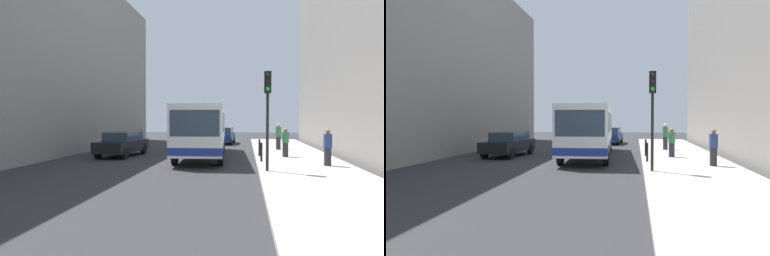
# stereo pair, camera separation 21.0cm
# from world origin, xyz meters

# --- Properties ---
(ground_plane) EXTENTS (80.00, 80.00, 0.00)m
(ground_plane) POSITION_xyz_m (0.00, 0.00, 0.00)
(ground_plane) COLOR #2D2D30
(sidewalk) EXTENTS (4.40, 40.00, 0.15)m
(sidewalk) POSITION_xyz_m (5.40, 0.00, 0.07)
(sidewalk) COLOR #ADA89E
(sidewalk) RESTS_ON ground
(building_left) EXTENTS (7.00, 32.00, 12.87)m
(building_left) POSITION_xyz_m (-11.50, 4.00, 6.43)
(building_left) COLOR gray
(building_left) RESTS_ON ground
(bus) EXTENTS (3.06, 11.13, 3.00)m
(bus) POSITION_xyz_m (0.11, 4.04, 1.73)
(bus) COLOR white
(bus) RESTS_ON ground
(car_beside_bus) EXTENTS (2.13, 4.53, 1.48)m
(car_beside_bus) POSITION_xyz_m (-4.78, 3.46, 0.78)
(car_beside_bus) COLOR black
(car_beside_bus) RESTS_ON ground
(car_behind_bus) EXTENTS (2.08, 4.50, 1.48)m
(car_behind_bus) POSITION_xyz_m (0.65, 14.79, 0.78)
(car_behind_bus) COLOR navy
(car_behind_bus) RESTS_ON ground
(traffic_light) EXTENTS (0.28, 0.33, 4.10)m
(traffic_light) POSITION_xyz_m (3.55, -2.42, 3.01)
(traffic_light) COLOR black
(traffic_light) RESTS_ON sidewalk
(bollard_near) EXTENTS (0.11, 0.11, 0.95)m
(bollard_near) POSITION_xyz_m (3.45, 0.81, 0.62)
(bollard_near) COLOR black
(bollard_near) RESTS_ON sidewalk
(bollard_mid) EXTENTS (0.11, 0.11, 0.95)m
(bollard_mid) POSITION_xyz_m (3.45, 3.44, 0.62)
(bollard_mid) COLOR black
(bollard_mid) RESTS_ON sidewalk
(pedestrian_near_signal) EXTENTS (0.38, 0.38, 1.68)m
(pedestrian_near_signal) POSITION_xyz_m (6.38, -0.36, 0.99)
(pedestrian_near_signal) COLOR #26262D
(pedestrian_near_signal) RESTS_ON sidewalk
(pedestrian_mid_sidewalk) EXTENTS (0.38, 0.38, 1.61)m
(pedestrian_mid_sidewalk) POSITION_xyz_m (4.87, 3.13, 0.95)
(pedestrian_mid_sidewalk) COLOR #26262D
(pedestrian_mid_sidewalk) RESTS_ON sidewalk
(pedestrian_far_sidewalk) EXTENTS (0.38, 0.38, 1.80)m
(pedestrian_far_sidewalk) POSITION_xyz_m (4.90, 7.81, 1.06)
(pedestrian_far_sidewalk) COLOR #26262D
(pedestrian_far_sidewalk) RESTS_ON sidewalk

